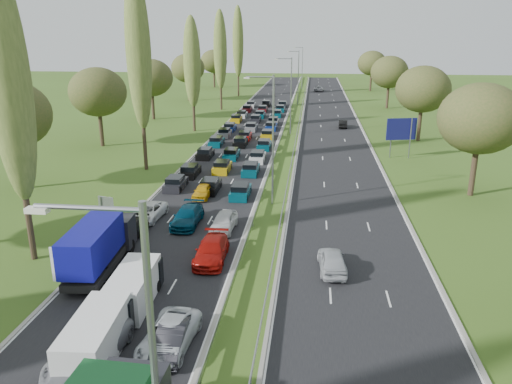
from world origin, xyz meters
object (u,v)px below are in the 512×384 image
(near_car_2, at_px, (148,212))
(direction_sign, at_px, (401,131))
(near_car_3, at_px, (130,230))
(white_van_rear, at_px, (135,286))
(white_van_front, at_px, (98,335))
(info_sign, at_px, (106,205))
(blue_lorry, at_px, (99,245))

(near_car_2, distance_m, direction_sign, 36.16)
(near_car_3, distance_m, direction_sign, 39.28)
(near_car_3, bearing_deg, white_van_rear, -65.54)
(direction_sign, bearing_deg, white_van_front, -115.86)
(info_sign, xyz_separation_m, direction_sign, (28.80, 26.17, 2.20))
(near_car_3, xyz_separation_m, info_sign, (-3.44, 3.68, 0.69))
(info_sign, bearing_deg, near_car_3, -46.91)
(near_car_3, bearing_deg, blue_lorry, -87.24)
(white_van_rear, distance_m, direction_sign, 44.99)
(near_car_3, distance_m, info_sign, 5.09)
(white_van_front, relative_size, white_van_rear, 1.03)
(near_car_2, xyz_separation_m, white_van_front, (3.67, -18.92, 0.44))
(near_car_2, bearing_deg, direction_sign, 50.10)
(info_sign, bearing_deg, direction_sign, 42.27)
(white_van_rear, relative_size, info_sign, 2.54)
(near_car_3, relative_size, direction_sign, 0.87)
(white_van_front, bearing_deg, blue_lorry, 108.80)
(near_car_2, height_order, info_sign, info_sign)
(near_car_2, bearing_deg, white_van_front, -74.35)
(near_car_3, bearing_deg, direction_sign, 52.38)
(near_car_2, distance_m, white_van_rear, 14.25)
(near_car_2, bearing_deg, blue_lorry, -85.68)
(near_car_3, height_order, blue_lorry, blue_lorry)
(near_car_3, height_order, white_van_rear, white_van_rear)
(near_car_3, relative_size, white_van_front, 0.82)
(blue_lorry, bearing_deg, direction_sign, 50.83)
(white_van_front, relative_size, direction_sign, 1.06)
(near_car_3, xyz_separation_m, direction_sign, (25.36, 29.86, 2.89))
(near_car_2, distance_m, white_van_front, 19.28)
(blue_lorry, xyz_separation_m, white_van_rear, (3.81, -3.86, -0.74))
(blue_lorry, bearing_deg, near_car_2, 85.96)
(info_sign, bearing_deg, white_van_front, -68.70)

